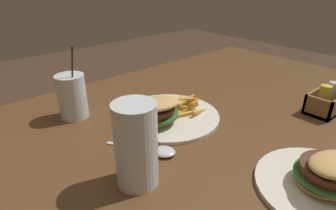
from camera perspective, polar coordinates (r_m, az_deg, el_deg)
name	(u,v)px	position (r m, az deg, el deg)	size (l,w,h in m)	color
dining_table	(228,163)	(0.81, 12.17, -11.37)	(1.63, 1.23, 0.74)	brown
meal_plate_near	(161,112)	(0.81, -1.33, -1.51)	(0.30, 0.30, 0.09)	silver
beer_glass	(136,147)	(0.56, -6.50, -8.50)	(0.09, 0.09, 0.18)	silver
juice_glass	(72,98)	(0.87, -18.86, 1.41)	(0.08, 0.08, 0.22)	silver
spoon	(161,151)	(0.68, -1.48, -9.36)	(0.11, 0.17, 0.02)	silver
meal_plate_far	(328,179)	(0.65, 29.75, -12.91)	(0.27, 0.27, 0.09)	silver
condiment_caddy	(326,102)	(0.99, 29.42, 0.53)	(0.13, 0.08, 0.09)	brown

